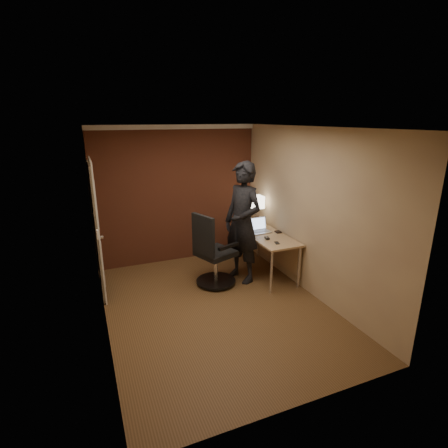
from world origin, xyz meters
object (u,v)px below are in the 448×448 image
at_px(phone, 277,243).
at_px(wallet, 278,232).
at_px(office_chair, 212,255).
at_px(mouse, 267,238).
at_px(person, 243,223).
at_px(desk_lamp, 257,202).
at_px(desk, 268,240).
at_px(laptop, 259,228).

bearing_deg(phone, wallet, 72.51).
bearing_deg(office_chair, wallet, 2.40).
distance_m(mouse, office_chair, 0.93).
height_order(phone, person, person).
distance_m(wallet, office_chair, 1.25).
xyz_separation_m(desk_lamp, phone, (-0.16, -1.02, -0.41)).
distance_m(phone, office_chair, 1.04).
height_order(office_chair, person, person).
bearing_deg(mouse, office_chair, 179.24).
xyz_separation_m(desk, desk_lamp, (0.03, 0.52, 0.55)).
bearing_deg(desk_lamp, laptop, -110.09).
relative_size(laptop, person, 0.17).
relative_size(desk_lamp, mouse, 5.35).
distance_m(desk, office_chair, 1.07).
relative_size(desk, laptop, 4.46).
xyz_separation_m(phone, office_chair, (-0.94, 0.40, -0.21)).
distance_m(laptop, mouse, 0.42).
bearing_deg(laptop, mouse, -99.50).
height_order(desk, laptop, laptop).
height_order(phone, wallet, wallet).
height_order(desk, wallet, wallet).
distance_m(laptop, wallet, 0.33).
bearing_deg(laptop, wallet, -33.67).
relative_size(desk, wallet, 13.64).
xyz_separation_m(phone, wallet, (0.29, 0.46, 0.01)).
height_order(mouse, office_chair, office_chair).
xyz_separation_m(laptop, office_chair, (-0.96, -0.23, -0.27)).
xyz_separation_m(office_chair, person, (0.54, 0.03, 0.47)).
bearing_deg(wallet, office_chair, -177.60).
xyz_separation_m(wallet, office_chair, (-1.23, -0.05, -0.22)).
distance_m(desk_lamp, mouse, 0.91).
bearing_deg(laptop, phone, -91.78).
distance_m(desk, desk_lamp, 0.76).
distance_m(wallet, person, 0.73).
height_order(laptop, person, person).
relative_size(desk, mouse, 15.00).
xyz_separation_m(desk, office_chair, (-1.06, -0.09, -0.08)).
bearing_deg(phone, desk, 90.72).
bearing_deg(person, desk, 76.89).
height_order(desk, desk_lamp, desk_lamp).
height_order(laptop, mouse, laptop).
xyz_separation_m(desk, wallet, (0.16, -0.04, 0.14)).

